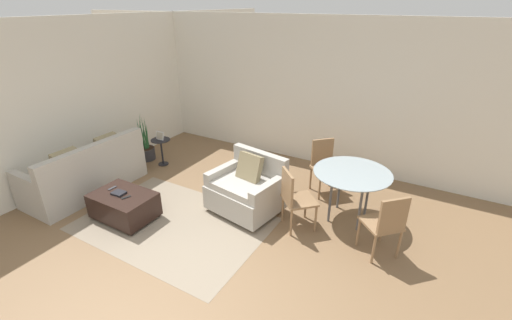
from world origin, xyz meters
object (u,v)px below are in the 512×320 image
(potted_plant, at_px, (145,149))
(dining_chair_far_left, at_px, (324,163))
(dining_table, at_px, (352,178))
(dining_chair_near_right, at_px, (386,222))
(ottoman, at_px, (124,205))
(book_stack, at_px, (119,193))
(side_table, at_px, (161,147))
(tv_remote_secondary, at_px, (112,188))
(dining_chair_near_left, at_px, (294,196))
(couch, at_px, (87,175))
(picture_frame, at_px, (160,136))
(tv_remote_primary, at_px, (126,197))
(armchair, at_px, (247,189))

(potted_plant, distance_m, dining_chair_far_left, 3.63)
(dining_table, height_order, dining_chair_near_right, dining_chair_near_right)
(dining_chair_near_right, bearing_deg, dining_table, 135.00)
(ottoman, bearing_deg, dining_table, 29.71)
(book_stack, distance_m, side_table, 1.84)
(dining_chair_near_right, bearing_deg, tv_remote_secondary, -165.31)
(potted_plant, distance_m, dining_chair_near_left, 3.64)
(potted_plant, bearing_deg, side_table, -2.47)
(dining_chair_far_left, bearing_deg, couch, -149.65)
(ottoman, height_order, picture_frame, picture_frame)
(dining_chair_far_left, bearing_deg, dining_table, -45.00)
(couch, relative_size, potted_plant, 1.97)
(book_stack, height_order, side_table, side_table)
(potted_plant, relative_size, picture_frame, 5.35)
(side_table, bearing_deg, dining_chair_far_left, 11.08)
(tv_remote_primary, distance_m, picture_frame, 1.94)
(armchair, height_order, tv_remote_secondary, armchair)
(picture_frame, height_order, dining_table, dining_table)
(tv_remote_secondary, distance_m, dining_table, 3.53)
(armchair, bearing_deg, tv_remote_primary, -139.61)
(armchair, xyz_separation_m, potted_plant, (-2.77, 0.57, -0.14))
(couch, distance_m, picture_frame, 1.47)
(side_table, bearing_deg, ottoman, -63.35)
(book_stack, height_order, dining_chair_far_left, dining_chair_far_left)
(couch, xyz_separation_m, book_stack, (1.11, -0.26, 0.11))
(armchair, relative_size, dining_chair_near_right, 1.24)
(couch, xyz_separation_m, dining_table, (4.03, 1.39, 0.37))
(potted_plant, xyz_separation_m, dining_chair_near_left, (3.57, -0.64, 0.30))
(potted_plant, distance_m, dining_table, 4.21)
(tv_remote_secondary, distance_m, dining_chair_far_left, 3.36)
(tv_remote_primary, xyz_separation_m, dining_chair_near_left, (2.13, 1.06, 0.11))
(tv_remote_secondary, bearing_deg, dining_chair_far_left, 41.16)
(book_stack, height_order, picture_frame, picture_frame)
(armchair, xyz_separation_m, dining_table, (1.41, 0.54, 0.33))
(potted_plant, xyz_separation_m, picture_frame, (0.48, -0.02, 0.39))
(tv_remote_primary, height_order, dining_chair_far_left, dining_chair_far_left)
(potted_plant, relative_size, dining_chair_near_right, 1.06)
(book_stack, distance_m, tv_remote_primary, 0.17)
(couch, bearing_deg, side_table, 76.49)
(couch, distance_m, dining_chair_near_left, 3.52)
(dining_chair_near_right, bearing_deg, tv_remote_primary, -162.44)
(armchair, height_order, dining_chair_near_left, armchair)
(ottoman, bearing_deg, tv_remote_primary, -16.28)
(book_stack, height_order, tv_remote_primary, book_stack)
(armchair, xyz_separation_m, dining_chair_far_left, (0.80, 1.15, 0.16))
(tv_remote_secondary, bearing_deg, dining_chair_near_left, 21.27)
(tv_remote_primary, bearing_deg, side_table, 119.49)
(armchair, bearing_deg, potted_plant, 168.38)
(dining_table, relative_size, dining_chair_near_left, 1.21)
(armchair, relative_size, dining_chair_far_left, 1.24)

